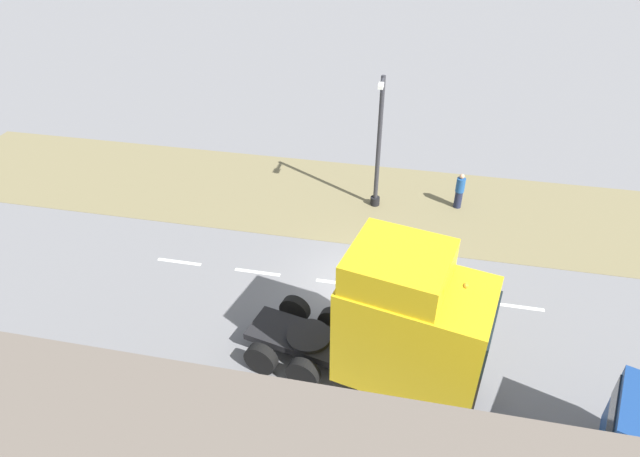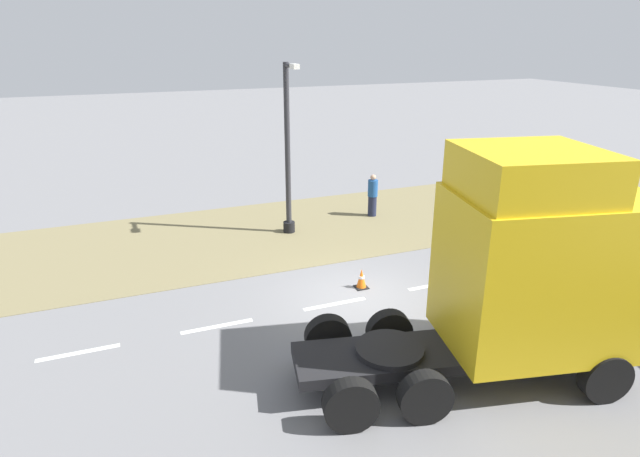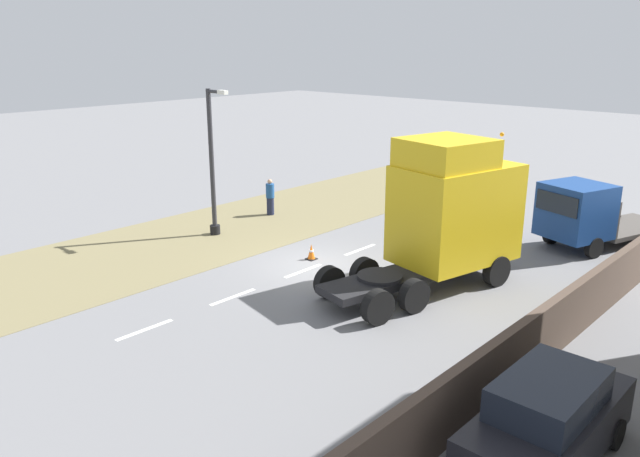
% 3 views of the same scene
% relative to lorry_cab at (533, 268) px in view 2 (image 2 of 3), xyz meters
% --- Properties ---
extents(ground_plane, '(120.00, 120.00, 0.00)m').
position_rel_lorry_cab_xyz_m(ground_plane, '(-4.27, -1.79, -2.45)').
color(ground_plane, slate).
rests_on(ground_plane, ground).
extents(grass_verge, '(7.00, 44.00, 0.01)m').
position_rel_lorry_cab_xyz_m(grass_verge, '(-10.27, -1.79, -2.44)').
color(grass_verge, olive).
rests_on(grass_verge, ground).
extents(lane_markings, '(0.16, 14.60, 0.00)m').
position_rel_lorry_cab_xyz_m(lane_markings, '(-4.27, -2.49, -2.45)').
color(lane_markings, white).
rests_on(lane_markings, ground).
extents(lorry_cab, '(3.97, 7.36, 5.02)m').
position_rel_lorry_cab_xyz_m(lorry_cab, '(0.00, 0.00, 0.00)').
color(lorry_cab, black).
rests_on(lorry_cab, ground).
extents(lamp_post, '(1.33, 0.42, 6.01)m').
position_rel_lorry_cab_xyz_m(lamp_post, '(-9.97, -1.85, 0.21)').
color(lamp_post, black).
rests_on(lamp_post, ground).
extents(pedestrian, '(0.39, 0.39, 1.71)m').
position_rel_lorry_cab_xyz_m(pedestrian, '(-10.59, 1.83, -1.61)').
color(pedestrian, '#1E233D').
rests_on(pedestrian, ground).
extents(traffic_cone_lead, '(0.36, 0.36, 0.58)m').
position_rel_lorry_cab_xyz_m(traffic_cone_lead, '(-4.91, -1.39, -2.17)').
color(traffic_cone_lead, black).
rests_on(traffic_cone_lead, ground).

